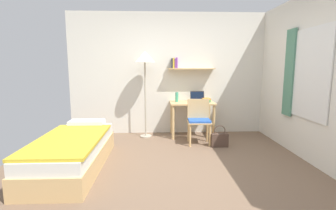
# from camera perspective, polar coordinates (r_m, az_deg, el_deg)

# --- Properties ---
(ground_plane) EXTENTS (5.28, 5.28, 0.00)m
(ground_plane) POSITION_cam_1_polar(r_m,az_deg,el_deg) (3.76, 2.57, -14.12)
(ground_plane) COLOR brown
(wall_back) EXTENTS (4.40, 0.27, 2.60)m
(wall_back) POSITION_cam_1_polar(r_m,az_deg,el_deg) (5.48, 0.86, 7.10)
(wall_back) COLOR silver
(wall_back) RESTS_ON ground_plane
(wall_right) EXTENTS (0.10, 4.40, 2.60)m
(wall_right) POSITION_cam_1_polar(r_m,az_deg,el_deg) (4.19, 31.55, 5.34)
(wall_right) COLOR silver
(wall_right) RESTS_ON ground_plane
(bed) EXTENTS (0.85, 1.96, 0.54)m
(bed) POSITION_cam_1_polar(r_m,az_deg,el_deg) (3.94, -20.79, -9.90)
(bed) COLOR tan
(bed) RESTS_ON ground_plane
(desk) EXTENTS (0.92, 0.58, 0.73)m
(desk) POSITION_cam_1_polar(r_m,az_deg,el_deg) (5.27, 5.50, -0.88)
(desk) COLOR tan
(desk) RESTS_ON ground_plane
(desk_chair) EXTENTS (0.45, 0.39, 0.84)m
(desk_chair) POSITION_cam_1_polar(r_m,az_deg,el_deg) (4.80, 7.04, -3.16)
(desk_chair) COLOR tan
(desk_chair) RESTS_ON ground_plane
(standing_lamp) EXTENTS (0.42, 0.42, 1.77)m
(standing_lamp) POSITION_cam_1_polar(r_m,az_deg,el_deg) (5.13, -5.31, 9.93)
(standing_lamp) COLOR #B2A893
(standing_lamp) RESTS_ON ground_plane
(laptop) EXTENTS (0.30, 0.23, 0.22)m
(laptop) POSITION_cam_1_polar(r_m,az_deg,el_deg) (5.30, 6.74, 1.34)
(laptop) COLOR black
(laptop) RESTS_ON desk
(water_bottle) EXTENTS (0.07, 0.07, 0.20)m
(water_bottle) POSITION_cam_1_polar(r_m,az_deg,el_deg) (5.26, 2.02, 1.82)
(water_bottle) COLOR #42A87F
(water_bottle) RESTS_ON desk
(book_stack) EXTENTS (0.16, 0.24, 0.08)m
(book_stack) POSITION_cam_1_polar(r_m,az_deg,el_deg) (5.33, 8.66, 1.16)
(book_stack) COLOR #3384C6
(book_stack) RESTS_ON desk
(handbag) EXTENTS (0.31, 0.13, 0.40)m
(handbag) POSITION_cam_1_polar(r_m,az_deg,el_deg) (4.74, 11.63, -7.68)
(handbag) COLOR #4C382D
(handbag) RESTS_ON ground_plane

